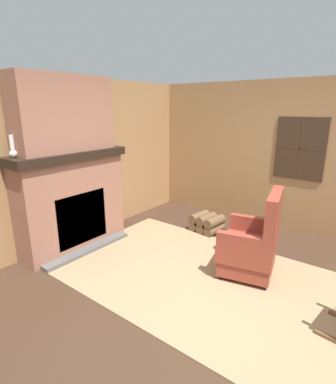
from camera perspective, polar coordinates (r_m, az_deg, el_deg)
ground_plane at (r=3.30m, az=9.22°, el=-21.03°), size 14.00×14.00×0.00m
wood_panel_wall_left at (r=4.51m, az=-20.14°, el=5.03°), size 0.06×5.68×2.39m
wood_panel_wall_back at (r=5.13m, az=23.77°, el=5.93°), size 5.68×0.09×2.39m
fireplace_hearth at (r=4.41m, az=-17.71°, el=-1.68°), size 0.64×1.63×1.40m
chimney_breast at (r=4.24m, az=-19.20°, el=13.88°), size 0.38×1.34×0.97m
area_rug at (r=3.72m, az=7.67°, el=-16.18°), size 3.74×2.18×0.01m
armchair at (r=3.78m, az=15.86°, el=-9.74°), size 0.77×0.84×1.06m
firewood_stack at (r=4.95m, az=7.37°, el=-5.87°), size 0.51×0.44×0.29m
oil_lamp_vase at (r=3.96m, az=-27.45°, el=7.17°), size 0.09×0.09×0.27m
storage_case at (r=4.40m, az=-17.03°, el=8.51°), size 0.13×0.24×0.12m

